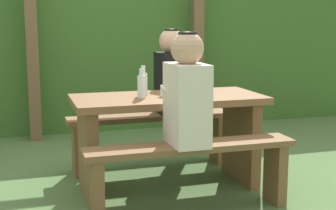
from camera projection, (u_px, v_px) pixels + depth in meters
ground_plane at (168, 187)px, 3.69m from camera, size 12.00×12.00×0.00m
hedge_backdrop at (110, 55)px, 5.78m from camera, size 6.40×0.69×1.68m
pergola_post_left at (32, 45)px, 4.97m from camera, size 0.12×0.12×2.01m
pergola_post_right at (197, 42)px, 5.50m from camera, size 0.12×0.12×2.01m
picnic_table at (168, 125)px, 3.61m from camera, size 1.40×0.64×0.70m
bench_near at (191, 164)px, 3.15m from camera, size 1.40×0.24×0.47m
bench_far at (150, 130)px, 4.12m from camera, size 1.40×0.24×0.47m
person_white_shirt at (187, 93)px, 3.06m from camera, size 0.25×0.35×0.72m
person_black_coat at (172, 75)px, 4.09m from camera, size 0.25×0.35×0.72m
drinking_glass at (165, 91)px, 3.55m from camera, size 0.08×0.08×0.08m
bottle_left at (142, 86)px, 3.45m from camera, size 0.06×0.06×0.21m
bottle_right at (143, 83)px, 3.58m from camera, size 0.06×0.06×0.22m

